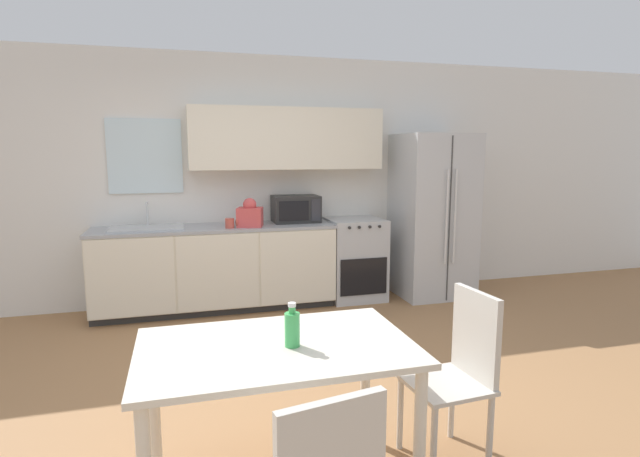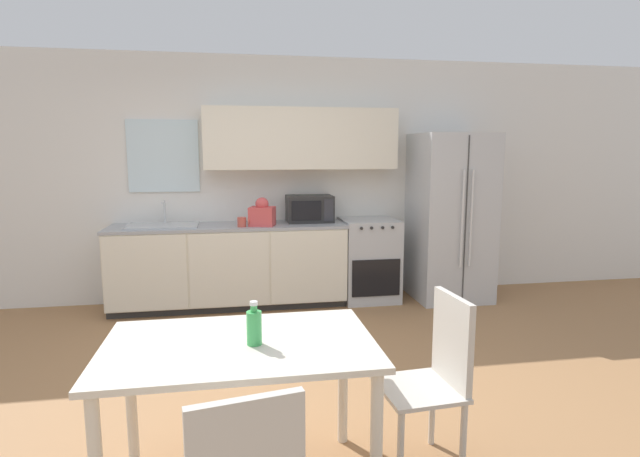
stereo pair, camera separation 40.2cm
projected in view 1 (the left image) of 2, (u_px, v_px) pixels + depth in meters
ground_plane at (275, 391)px, 3.51m from camera, size 12.00×12.00×0.00m
wall_back at (243, 173)px, 5.48m from camera, size 12.00×0.38×2.70m
kitchen_counter at (216, 268)px, 5.26m from camera, size 2.49×0.62×0.89m
oven_range at (355, 259)px, 5.67m from camera, size 0.61×0.62×0.92m
refrigerator at (432, 216)px, 5.77m from camera, size 0.81×0.81×1.86m
kitchen_sink at (147, 227)px, 5.02m from camera, size 0.72×0.44×0.26m
microwave at (296, 209)px, 5.49m from camera, size 0.50×0.37×0.29m
coffee_mug at (231, 223)px, 5.07m from camera, size 0.13×0.09×0.10m
grocery_bag_0 at (250, 215)px, 5.16m from camera, size 0.30×0.28×0.30m
dining_table at (277, 366)px, 2.34m from camera, size 1.28×0.80×0.77m
dining_chair_side at (461, 364)px, 2.68m from camera, size 0.43×0.43×0.93m
drink_bottle at (292, 328)px, 2.30m from camera, size 0.07×0.07×0.21m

